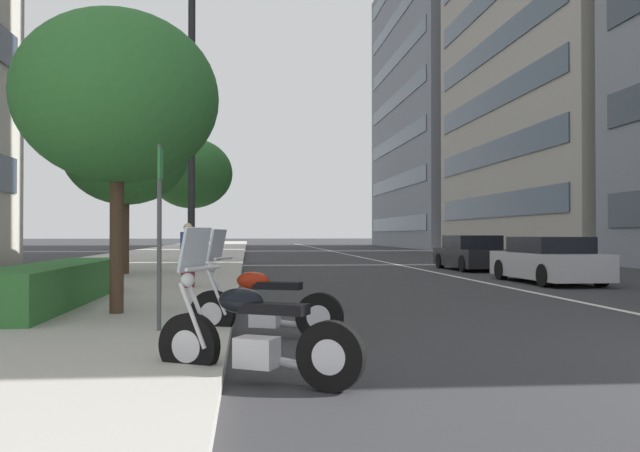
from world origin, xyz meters
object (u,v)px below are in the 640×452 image
at_px(street_lamp_with_banners, 208,89).
at_px(street_tree_far_plaza, 191,174).
at_px(car_mid_block_traffic, 548,261).
at_px(motorcycle_far_end_row, 253,337).
at_px(car_lead_in_lane, 472,254).
at_px(street_tree_by_lamp_post, 117,98).
at_px(parking_sign_by_curb, 160,218).
at_px(pedestrian_on_plaza, 188,255).
at_px(motorcycle_by_sign_pole, 262,306).
at_px(street_tree_near_plaza_corner, 126,152).

bearing_deg(street_lamp_with_banners, street_tree_far_plaza, 6.78).
bearing_deg(street_lamp_with_banners, car_mid_block_traffic, -82.26).
relative_size(motorcycle_far_end_row, car_lead_in_lane, 0.46).
distance_m(car_mid_block_traffic, street_tree_far_plaza, 16.08).
bearing_deg(street_tree_by_lamp_post, parking_sign_by_curb, -154.72).
bearing_deg(street_lamp_with_banners, pedestrian_on_plaza, 157.51).
height_order(car_mid_block_traffic, pedestrian_on_plaza, pedestrian_on_plaza).
relative_size(motorcycle_far_end_row, street_tree_far_plaza, 0.35).
xyz_separation_m(street_lamp_with_banners, street_tree_far_plaza, (12.43, 1.48, -1.00)).
bearing_deg(street_tree_by_lamp_post, motorcycle_by_sign_pole, -129.16).
bearing_deg(motorcycle_far_end_row, car_mid_block_traffic, -98.11).
bearing_deg(motorcycle_far_end_row, car_lead_in_lane, -87.16).
height_order(parking_sign_by_curb, street_tree_near_plaza_corner, street_tree_near_plaza_corner).
xyz_separation_m(car_lead_in_lane, street_tree_far_plaza, (4.36, 11.23, 3.44)).
relative_size(street_tree_far_plaza, pedestrian_on_plaza, 3.60).
distance_m(car_lead_in_lane, street_tree_near_plaza_corner, 13.49).
height_order(car_lead_in_lane, street_lamp_with_banners, street_lamp_with_banners).
distance_m(motorcycle_far_end_row, car_mid_block_traffic, 14.49).
bearing_deg(parking_sign_by_curb, street_tree_near_plaza_corner, 12.28).
relative_size(street_lamp_with_banners, street_tree_by_lamp_post, 1.70).
bearing_deg(car_lead_in_lane, motorcycle_far_end_row, 153.54).
bearing_deg(car_mid_block_traffic, motorcycle_by_sign_pole, 136.37).
bearing_deg(car_mid_block_traffic, motorcycle_far_end_row, 143.11).
bearing_deg(parking_sign_by_curb, pedestrian_on_plaza, 2.18).
height_order(car_lead_in_lane, parking_sign_by_curb, parking_sign_by_curb).
bearing_deg(street_tree_far_plaza, motorcycle_far_end_row, -173.63).
distance_m(parking_sign_by_curb, pedestrian_on_plaza, 6.96).
distance_m(car_lead_in_lane, street_tree_by_lamp_post, 17.91).
relative_size(motorcycle_by_sign_pole, pedestrian_on_plaza, 1.35).
bearing_deg(car_lead_in_lane, street_tree_near_plaza_corner, 104.31).
bearing_deg(street_tree_far_plaza, car_lead_in_lane, -111.21).
bearing_deg(street_lamp_with_banners, motorcycle_by_sign_pole, -171.12).
xyz_separation_m(motorcycle_by_sign_pole, street_tree_near_plaza_corner, (12.30, 4.04, 3.57)).
relative_size(motorcycle_by_sign_pole, street_tree_far_plaza, 0.38).
height_order(motorcycle_far_end_row, street_lamp_with_banners, street_lamp_with_banners).
height_order(motorcycle_far_end_row, car_mid_block_traffic, motorcycle_far_end_row).
bearing_deg(pedestrian_on_plaza, street_tree_near_plaza_corner, -56.59).
relative_size(street_tree_by_lamp_post, pedestrian_on_plaza, 3.17).
xyz_separation_m(street_tree_near_plaza_corner, pedestrian_on_plaza, (-5.51, -2.44, -3.10)).
relative_size(car_mid_block_traffic, street_lamp_with_banners, 0.53).
relative_size(street_lamp_with_banners, street_tree_near_plaza_corner, 1.48).
height_order(car_mid_block_traffic, street_tree_far_plaza, street_tree_far_plaza).
bearing_deg(street_tree_near_plaza_corner, parking_sign_by_curb, -167.72).
relative_size(parking_sign_by_curb, street_lamp_with_banners, 0.30).
bearing_deg(street_tree_far_plaza, pedestrian_on_plaza, -175.37).
height_order(car_mid_block_traffic, street_tree_near_plaza_corner, street_tree_near_plaza_corner).
bearing_deg(car_mid_block_traffic, street_tree_far_plaza, 44.15).
relative_size(car_mid_block_traffic, pedestrian_on_plaza, 2.87).
distance_m(street_tree_by_lamp_post, pedestrian_on_plaza, 5.66).
xyz_separation_m(motorcycle_by_sign_pole, street_tree_far_plaza, (20.17, 2.69, 3.64)).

